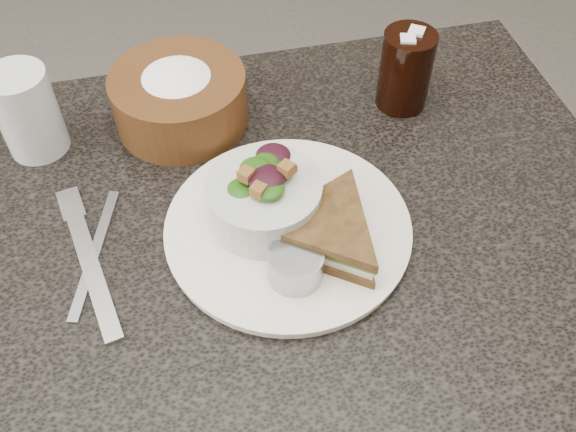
# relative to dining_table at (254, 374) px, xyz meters

# --- Properties ---
(dining_table) EXTENTS (1.00, 0.70, 0.75)m
(dining_table) POSITION_rel_dining_table_xyz_m (0.00, 0.00, 0.00)
(dining_table) COLOR black
(dining_table) RESTS_ON floor
(dinner_plate) EXTENTS (0.29, 0.29, 0.01)m
(dinner_plate) POSITION_rel_dining_table_xyz_m (0.06, -0.01, 0.38)
(dinner_plate) COLOR silver
(dinner_plate) RESTS_ON dining_table
(sandwich) EXTENTS (0.23, 0.23, 0.05)m
(sandwich) POSITION_rel_dining_table_xyz_m (0.09, -0.04, 0.41)
(sandwich) COLOR brown
(sandwich) RESTS_ON dinner_plate
(salad_bowl) EXTENTS (0.16, 0.16, 0.08)m
(salad_bowl) POSITION_rel_dining_table_xyz_m (0.03, 0.01, 0.43)
(salad_bowl) COLOR #ABB5AF
(salad_bowl) RESTS_ON dinner_plate
(dressing_ramekin) EXTENTS (0.07, 0.07, 0.04)m
(dressing_ramekin) POSITION_rel_dining_table_xyz_m (0.05, -0.08, 0.41)
(dressing_ramekin) COLOR #91959E
(dressing_ramekin) RESTS_ON dinner_plate
(orange_wedge) EXTENTS (0.08, 0.08, 0.03)m
(orange_wedge) POSITION_rel_dining_table_xyz_m (0.09, 0.07, 0.40)
(orange_wedge) COLOR orange
(orange_wedge) RESTS_ON dinner_plate
(fork) EXTENTS (0.06, 0.21, 0.01)m
(fork) POSITION_rel_dining_table_xyz_m (-0.18, -0.01, 0.38)
(fork) COLOR #B3B3B3
(fork) RESTS_ON dining_table
(knife) EXTENTS (0.07, 0.19, 0.00)m
(knife) POSITION_rel_dining_table_xyz_m (-0.17, 0.01, 0.38)
(knife) COLOR #9799A2
(knife) RESTS_ON dining_table
(bread_basket) EXTENTS (0.22, 0.22, 0.10)m
(bread_basket) POSITION_rel_dining_table_xyz_m (-0.04, 0.22, 0.43)
(bread_basket) COLOR #482E15
(bread_basket) RESTS_ON dining_table
(cola_glass) EXTENTS (0.09, 0.09, 0.13)m
(cola_glass) POSITION_rel_dining_table_xyz_m (0.27, 0.19, 0.44)
(cola_glass) COLOR black
(cola_glass) RESTS_ON dining_table
(water_glass) EXTENTS (0.10, 0.10, 0.12)m
(water_glass) POSITION_rel_dining_table_xyz_m (-0.24, 0.21, 0.43)
(water_glass) COLOR silver
(water_glass) RESTS_ON dining_table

